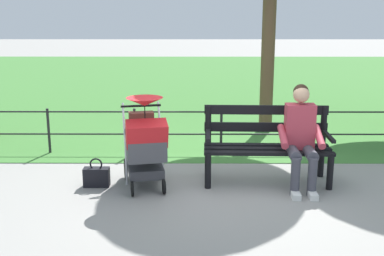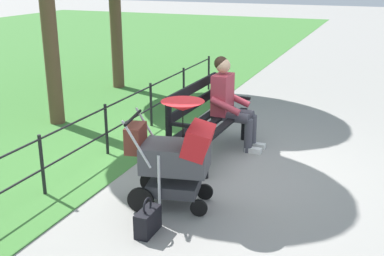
% 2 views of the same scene
% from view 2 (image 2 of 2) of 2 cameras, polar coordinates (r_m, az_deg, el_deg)
% --- Properties ---
extents(ground_plane, '(60.00, 60.00, 0.00)m').
position_cam_2_polar(ground_plane, '(6.09, 0.79, -4.79)').
color(ground_plane, gray).
extents(park_bench, '(1.61, 0.64, 0.96)m').
position_cam_2_polar(park_bench, '(6.40, 1.52, 1.38)').
color(park_bench, black).
rests_on(park_bench, ground).
extents(person_on_bench, '(0.54, 0.74, 1.28)m').
position_cam_2_polar(person_on_bench, '(6.64, 4.50, 3.30)').
color(person_on_bench, '#42424C').
rests_on(person_on_bench, ground).
extents(stroller, '(0.66, 0.96, 1.15)m').
position_cam_2_polar(stroller, '(4.95, -1.91, -3.00)').
color(stroller, black).
rests_on(stroller, ground).
extents(handbag, '(0.32, 0.14, 0.37)m').
position_cam_2_polar(handbag, '(4.65, -5.26, -10.90)').
color(handbag, black).
rests_on(handbag, ground).
extents(park_fence, '(7.97, 0.04, 0.70)m').
position_cam_2_polar(park_fence, '(6.74, -8.89, 1.11)').
color(park_fence, black).
rests_on(park_fence, ground).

